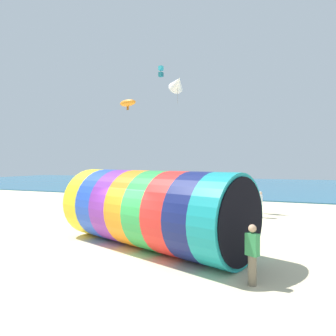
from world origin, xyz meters
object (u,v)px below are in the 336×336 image
(kite_handler, at_px, (252,254))
(bystander_far_left, at_px, (240,201))
(giant_inflatable_tube, at_px, (151,209))
(kite_cyan_box, at_px, (161,71))
(bystander_mid_beach, at_px, (260,204))
(kite_white_delta, at_px, (178,83))
(kite_orange_parafoil, at_px, (128,103))

(kite_handler, height_order, bystander_far_left, bystander_far_left)
(giant_inflatable_tube, height_order, kite_cyan_box, kite_cyan_box)
(kite_handler, bearing_deg, bystander_mid_beach, 93.17)
(bystander_mid_beach, relative_size, bystander_far_left, 0.94)
(kite_handler, distance_m, bystander_far_left, 12.15)
(kite_cyan_box, distance_m, bystander_far_left, 15.43)
(kite_white_delta, height_order, bystander_far_left, kite_white_delta)
(bystander_mid_beach, bearing_deg, bystander_far_left, 148.10)
(kite_handler, relative_size, bystander_far_left, 0.97)
(kite_orange_parafoil, bearing_deg, bystander_mid_beach, 2.07)
(bystander_mid_beach, bearing_deg, giant_inflatable_tube, -112.79)
(kite_white_delta, distance_m, bystander_far_left, 10.49)
(kite_handler, distance_m, kite_cyan_box, 23.76)
(kite_white_delta, bearing_deg, kite_handler, -62.54)
(kite_white_delta, relative_size, bystander_far_left, 1.34)
(giant_inflatable_tube, relative_size, kite_white_delta, 3.70)
(kite_orange_parafoil, relative_size, bystander_mid_beach, 0.98)
(kite_white_delta, xyz_separation_m, kite_orange_parafoil, (-2.83, -3.02, -1.93))
(kite_orange_parafoil, bearing_deg, bystander_far_left, 8.49)
(bystander_mid_beach, bearing_deg, kite_white_delta, 157.80)
(kite_orange_parafoil, xyz_separation_m, bystander_far_left, (8.01, 1.20, -7.01))
(giant_inflatable_tube, distance_m, kite_white_delta, 14.38)
(kite_cyan_box, relative_size, bystander_mid_beach, 0.64)
(kite_white_delta, relative_size, bystander_mid_beach, 1.42)
(giant_inflatable_tube, bearing_deg, kite_white_delta, 104.26)
(kite_handler, distance_m, kite_white_delta, 17.96)
(kite_white_delta, xyz_separation_m, bystander_far_left, (5.18, -1.82, -8.94))
(kite_cyan_box, height_order, bystander_mid_beach, kite_cyan_box)
(kite_cyan_box, height_order, kite_white_delta, kite_cyan_box)
(kite_white_delta, bearing_deg, kite_orange_parafoil, -133.17)
(giant_inflatable_tube, bearing_deg, kite_cyan_box, 111.37)
(kite_handler, bearing_deg, kite_orange_parafoil, 132.83)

